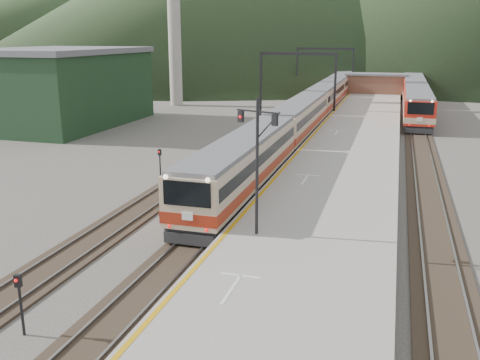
% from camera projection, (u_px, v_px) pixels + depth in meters
% --- Properties ---
extents(track_main, '(2.60, 200.00, 0.23)m').
position_uv_depth(track_main, '(297.00, 140.00, 52.36)').
color(track_main, black).
rests_on(track_main, ground).
extents(track_far, '(2.60, 200.00, 0.23)m').
position_uv_depth(track_far, '(248.00, 137.00, 53.72)').
color(track_far, black).
rests_on(track_far, ground).
extents(track_second, '(2.60, 200.00, 0.23)m').
position_uv_depth(track_second, '(420.00, 147.00, 49.24)').
color(track_second, black).
rests_on(track_second, ground).
extents(platform, '(8.00, 100.00, 1.00)m').
position_uv_depth(platform, '(354.00, 142.00, 48.88)').
color(platform, gray).
rests_on(platform, ground).
extents(gantry_near, '(9.55, 0.25, 8.00)m').
position_uv_depth(gantry_near, '(298.00, 72.00, 65.57)').
color(gantry_near, black).
rests_on(gantry_near, ground).
extents(gantry_far, '(9.55, 0.25, 8.00)m').
position_uv_depth(gantry_far, '(325.00, 62.00, 88.72)').
color(gantry_far, black).
rests_on(gantry_far, ground).
extents(warehouse, '(14.50, 20.50, 8.60)m').
position_uv_depth(warehouse, '(58.00, 87.00, 60.69)').
color(warehouse, '#173318').
rests_on(warehouse, ground).
extents(station_shed, '(9.40, 4.40, 3.10)m').
position_uv_depth(station_shed, '(375.00, 83.00, 85.37)').
color(station_shed, brown).
rests_on(station_shed, platform).
extents(main_train, '(2.89, 99.26, 3.53)m').
position_uv_depth(main_train, '(326.00, 97.00, 71.18)').
color(main_train, tan).
rests_on(main_train, track_main).
extents(second_train, '(3.12, 42.42, 3.80)m').
position_uv_depth(second_train, '(415.00, 94.00, 73.77)').
color(second_train, red).
rests_on(second_train, track_second).
extents(signal_mast, '(2.11, 0.82, 6.35)m').
position_uv_depth(signal_mast, '(257.00, 153.00, 24.08)').
color(signal_mast, black).
rests_on(signal_mast, platform).
extents(short_signal_a, '(0.24, 0.19, 2.27)m').
position_uv_depth(short_signal_a, '(20.00, 297.00, 18.08)').
color(short_signal_a, black).
rests_on(short_signal_a, ground).
extents(short_signal_b, '(0.22, 0.16, 2.27)m').
position_uv_depth(short_signal_b, '(227.00, 160.00, 37.87)').
color(short_signal_b, black).
rests_on(short_signal_b, ground).
extents(short_signal_c, '(0.22, 0.16, 2.27)m').
position_uv_depth(short_signal_c, '(160.00, 160.00, 37.66)').
color(short_signal_c, black).
rests_on(short_signal_c, ground).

